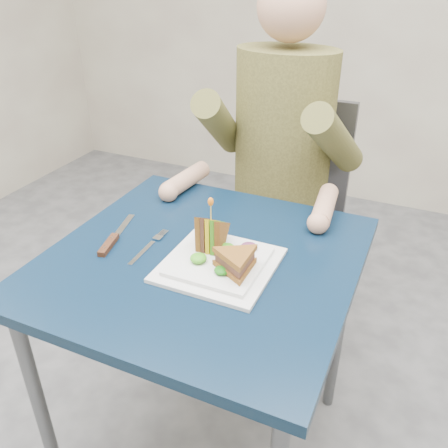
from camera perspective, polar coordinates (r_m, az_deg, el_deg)
The scene contains 13 objects.
ground at distance 1.70m, azimuth -2.02°, elevation -24.70°, with size 4.00×4.00×0.00m, color #565659.
table at distance 1.23m, azimuth -2.56°, elevation -6.89°, with size 0.75×0.75×0.73m.
chair at distance 1.87m, azimuth 7.46°, elevation 2.55°, with size 0.42×0.40×0.93m.
diner at distance 1.63m, azimuth 7.10°, elevation 12.66°, with size 0.54×0.59×0.74m.
plate at distance 1.14m, azimuth -0.58°, elevation -4.77°, with size 0.26×0.26×0.02m.
sandwich_flat at distance 1.09m, azimuth 1.50°, elevation -4.56°, with size 0.17×0.17×0.05m.
sandwich_upright at distance 1.17m, azimuth -1.55°, elevation -1.32°, with size 0.09×0.15×0.15m.
fork at distance 1.23m, azimuth -9.16°, elevation -2.79°, with size 0.02×0.18×0.01m.
knife at distance 1.27m, azimuth -13.39°, elevation -2.01°, with size 0.07×0.22×0.02m.
toothpick at distance 1.14m, azimuth -1.59°, elevation 1.44°, with size 0.00×0.00×0.06m, color tan.
toothpick_frill at distance 1.12m, azimuth -1.61°, elevation 2.70°, with size 0.01×0.01×0.02m, color orange.
lettuce_spill at distance 1.14m, azimuth -0.14°, elevation -3.69°, with size 0.15×0.13×0.02m, color #337A14, non-canonical shape.
onion_ring at distance 1.13m, azimuth 0.22°, elevation -3.72°, with size 0.04×0.04×0.01m, color #9E4C7A.
Camera 1 is at (0.46, -0.88, 1.39)m, focal length 38.00 mm.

